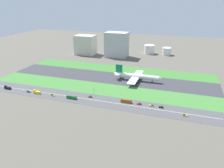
% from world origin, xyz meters
% --- Properties ---
extents(ground_plane, '(800.00, 800.00, 0.00)m').
position_xyz_m(ground_plane, '(0.00, 0.00, 0.00)').
color(ground_plane, '#5B564C').
extents(runway, '(280.00, 46.00, 0.10)m').
position_xyz_m(runway, '(0.00, 0.00, 0.05)').
color(runway, '#38383D').
rests_on(runway, ground_plane).
extents(grass_median_north, '(280.00, 36.00, 0.10)m').
position_xyz_m(grass_median_north, '(0.00, 41.00, 0.05)').
color(grass_median_north, '#3D7A33').
rests_on(grass_median_north, ground_plane).
extents(grass_median_south, '(280.00, 36.00, 0.10)m').
position_xyz_m(grass_median_south, '(0.00, -41.00, 0.05)').
color(grass_median_south, '#427F38').
rests_on(grass_median_south, ground_plane).
extents(highway, '(280.00, 28.00, 0.10)m').
position_xyz_m(highway, '(0.00, -73.00, 0.05)').
color(highway, '#4C4C4F').
rests_on(highway, ground_plane).
extents(highway_centerline, '(266.00, 0.50, 0.01)m').
position_xyz_m(highway_centerline, '(0.00, -73.00, 0.11)').
color(highway_centerline, silver).
rests_on(highway_centerline, highway).
extents(airliner, '(65.00, 56.00, 19.70)m').
position_xyz_m(airliner, '(35.90, 0.00, 6.23)').
color(airliner, white).
rests_on(airliner, runway).
extents(car_2, '(4.40, 1.80, 2.00)m').
position_xyz_m(car_2, '(-40.45, -78.00, 0.92)').
color(car_2, yellow).
rests_on(car_2, highway).
extents(truck_0, '(8.40, 2.50, 4.00)m').
position_xyz_m(truck_0, '(-61.29, -78.00, 1.67)').
color(truck_0, yellow).
rests_on(truck_0, highway).
extents(car_6, '(4.40, 1.80, 2.00)m').
position_xyz_m(car_6, '(0.42, -68.00, 0.92)').
color(car_6, brown).
rests_on(car_6, highway).
extents(car_3, '(4.40, 1.80, 2.00)m').
position_xyz_m(car_3, '(67.86, -68.00, 0.92)').
color(car_3, yellow).
rests_on(car_3, highway).
extents(car_4, '(4.40, 1.80, 2.00)m').
position_xyz_m(car_4, '(-72.70, -78.00, 0.92)').
color(car_4, '#19662D').
rests_on(car_4, highway).
extents(car_5, '(4.40, 1.80, 2.00)m').
position_xyz_m(car_5, '(55.15, -68.00, 0.92)').
color(car_5, '#B2191E').
rests_on(car_5, highway).
extents(car_0, '(4.40, 1.80, 2.00)m').
position_xyz_m(car_0, '(77.33, -68.00, 0.92)').
color(car_0, black).
rests_on(car_0, highway).
extents(bus_0, '(11.60, 2.50, 3.50)m').
position_xyz_m(bus_0, '(41.34, -68.00, 1.82)').
color(bus_0, brown).
rests_on(bus_0, highway).
extents(bus_1, '(11.60, 2.50, 3.50)m').
position_xyz_m(bus_1, '(-16.90, -78.00, 1.82)').
color(bus_1, '#19662D').
rests_on(bus_1, highway).
extents(truck_1, '(8.40, 2.50, 4.00)m').
position_xyz_m(truck_1, '(-102.65, -78.00, 1.67)').
color(truck_1, black).
rests_on(truck_1, highway).
extents(car_1, '(4.40, 1.80, 2.00)m').
position_xyz_m(car_1, '(99.90, -78.00, 0.92)').
color(car_1, yellow).
rests_on(car_1, highway).
extents(traffic_light, '(0.36, 0.50, 7.20)m').
position_xyz_m(traffic_light, '(1.52, -60.01, 4.29)').
color(traffic_light, '#4C4C51').
rests_on(traffic_light, highway).
extents(terminal_building, '(37.05, 26.23, 36.11)m').
position_xyz_m(terminal_building, '(-90.00, 114.00, 18.05)').
color(terminal_building, beige).
rests_on(terminal_building, ground_plane).
extents(hangar_building, '(40.16, 26.07, 44.78)m').
position_xyz_m(hangar_building, '(-27.15, 114.00, 22.39)').
color(hangar_building, '#B2B2B7').
rests_on(hangar_building, ground_plane).
extents(fuel_tank_west, '(20.08, 20.08, 16.68)m').
position_xyz_m(fuel_tank_west, '(25.53, 159.00, 8.34)').
color(fuel_tank_west, silver).
rests_on(fuel_tank_west, ground_plane).
extents(fuel_tank_centre, '(16.69, 16.69, 13.82)m').
position_xyz_m(fuel_tank_centre, '(58.60, 159.00, 6.91)').
color(fuel_tank_centre, silver).
rests_on(fuel_tank_centre, ground_plane).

